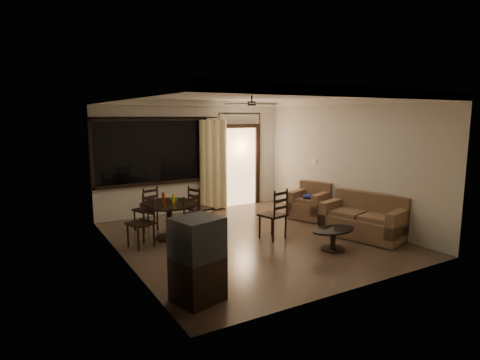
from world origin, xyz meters
TOP-DOWN VIEW (x-y plane):
  - ground at (0.00, 0.00)m, footprint 5.50×5.50m
  - room_shell at (0.59, 1.77)m, footprint 5.50×6.70m
  - dining_table at (-1.39, 0.85)m, footprint 1.14×1.14m
  - dining_chair_west at (-2.04, 0.60)m, footprint 0.53×0.53m
  - dining_chair_east at (-0.59, 1.11)m, footprint 0.53×0.53m
  - dining_chair_south at (-1.13, 0.04)m, footprint 0.53×0.56m
  - dining_chair_north at (-1.63, 1.60)m, footprint 0.53×0.53m
  - tv_cabinet at (-2.05, -1.96)m, footprint 0.71×0.67m
  - sofa at (2.05, -1.05)m, footprint 1.24×1.75m
  - armchair at (2.10, 0.67)m, footprint 1.06×1.06m
  - coffee_table at (0.92, -1.34)m, footprint 0.88×0.53m
  - side_chair at (0.37, -0.24)m, footprint 0.54×0.54m

SIDE VIEW (x-z plane):
  - ground at x=0.00m, z-range 0.00..0.00m
  - coffee_table at x=0.92m, z-range 0.06..0.45m
  - dining_chair_west at x=-2.04m, z-range -0.19..0.76m
  - dining_chair_east at x=-0.59m, z-range -0.19..0.76m
  - dining_chair_north at x=-1.63m, z-range -0.19..0.76m
  - side_chair at x=0.37m, z-range -0.21..0.81m
  - dining_chair_south at x=-1.13m, z-range -0.17..0.78m
  - sofa at x=2.05m, z-range -0.08..0.76m
  - armchair at x=2.10m, z-range -0.07..0.75m
  - dining_table at x=-1.39m, z-range 0.10..1.03m
  - tv_cabinet at x=-2.05m, z-range 0.00..1.13m
  - room_shell at x=0.59m, z-range -0.92..4.58m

